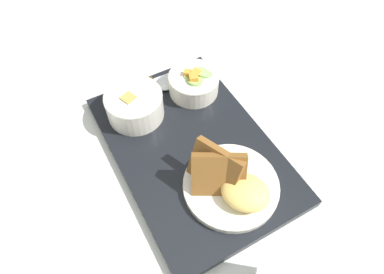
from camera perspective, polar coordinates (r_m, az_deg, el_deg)
name	(u,v)px	position (r m, az deg, el deg)	size (l,w,h in m)	color
ground_plane	(192,151)	(0.70, 0.00, -2.35)	(4.00, 4.00, 0.00)	silver
serving_tray	(192,148)	(0.70, 0.00, -1.90)	(0.46, 0.32, 0.02)	black
bowl_salad	(194,82)	(0.76, 0.28, 9.12)	(0.11, 0.11, 0.06)	silver
bowl_soup	(134,104)	(0.72, -9.59, 5.47)	(0.12, 0.12, 0.06)	silver
plate_main	(229,184)	(0.62, 6.23, -7.78)	(0.18, 0.18, 0.09)	silver
knife	(146,83)	(0.80, -7.60, 8.98)	(0.02, 0.21, 0.01)	silver
spoon	(158,87)	(0.78, -5.67, 8.33)	(0.04, 0.16, 0.01)	silver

